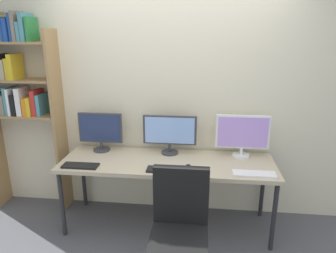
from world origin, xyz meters
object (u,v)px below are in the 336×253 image
Objects in this scene: keyboard_center at (165,170)px; computer_mouse at (188,167)px; office_chair at (179,243)px; monitor_left at (101,130)px; bookshelf at (15,86)px; keyboard_left at (80,166)px; keyboard_right at (254,174)px; monitor_center at (170,132)px; desk at (167,166)px; monitor_right at (242,134)px.

keyboard_center is 0.23m from computer_mouse.
office_chair is 2.08× the size of monitor_left.
monitor_left is at bearing 149.56° from keyboard_center.
bookshelf reaches higher than keyboard_left.
keyboard_left is 0.88× the size of keyboard_right.
monitor_center is at bearing 121.17° from computer_mouse.
bookshelf is at bearing 178.95° from monitor_left.
keyboard_left is at bearing -98.99° from monitor_left.
computer_mouse is (0.22, -0.15, 0.07)m from desk.
keyboard_center and keyboard_right have the same top height.
office_chair is at bearing -72.27° from keyboard_center.
monitor_center reaches higher than keyboard_left.
monitor_center is 0.75m from monitor_right.
monitor_center is 5.89× the size of computer_mouse.
keyboard_right is at bearing -28.26° from monitor_center.
computer_mouse is (-0.54, -0.36, -0.23)m from monitor_right.
keyboard_center is (-0.75, -0.44, -0.23)m from monitor_right.
monitor_center is 0.96m from keyboard_right.
office_chair reaches higher than keyboard_right.
computer_mouse is at bearing 172.12° from keyboard_right.
keyboard_center is (0.82, 0.00, 0.00)m from keyboard_left.
computer_mouse is at bearing -58.83° from monitor_center.
monitor_left is at bearing 164.32° from keyboard_right.
bookshelf reaches higher than desk.
monitor_center is at bearing 0.00° from monitor_left.
monitor_right is (0.57, 1.02, 0.58)m from office_chair.
bookshelf is 6.49× the size of keyboard_center.
keyboard_left is 1.65m from keyboard_right.
monitor_center is (1.67, -0.02, -0.46)m from bookshelf.
computer_mouse is (0.03, 0.67, 0.35)m from office_chair.
desk is 2.17× the size of office_chair.
keyboard_center is at bearing 0.00° from keyboard_left.
monitor_center is at bearing -180.00° from monitor_right.
monitor_right reaches higher than monitor_center.
computer_mouse is at bearing -20.29° from monitor_left.
monitor_right is at bearing 30.44° from keyboard_center.
keyboard_right is at bearing -81.01° from monitor_right.
monitor_left is at bearing 164.25° from desk.
desk is 0.24m from keyboard_center.
bookshelf reaches higher than monitor_right.
monitor_center is 1.67× the size of keyboard_center.
monitor_right reaches higher than monitor_left.
monitor_center reaches higher than desk.
bookshelf is at bearing 179.42° from monitor_center.
monitor_left reaches higher than keyboard_right.
desk is 5.49× the size of keyboard_right.
keyboard_left and keyboard_right have the same top height.
monitor_left is 0.87× the size of monitor_right.
monitor_center is at bearing 151.74° from keyboard_right.
office_chair is 0.76m from computer_mouse.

